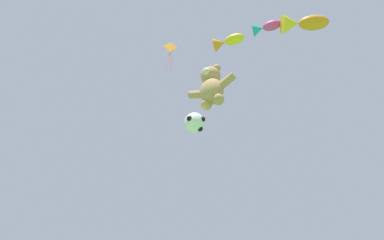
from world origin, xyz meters
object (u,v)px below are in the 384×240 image
at_px(soccer_ball_kite, 195,123).
at_px(diamond_kite, 170,50).
at_px(teddy_bear_kite, 211,86).
at_px(fish_kite_magenta, 265,28).
at_px(fish_kite_tangerine, 302,23).
at_px(fish_kite_goldfin, 227,42).

bearing_deg(soccer_ball_kite, diamond_kite, 179.74).
xyz_separation_m(teddy_bear_kite, fish_kite_magenta, (2.81, 1.22, 4.06)).
bearing_deg(fish_kite_tangerine, diamond_kite, -165.76).
distance_m(teddy_bear_kite, soccer_ball_kite, 2.04).
bearing_deg(fish_kite_magenta, fish_kite_goldfin, -157.86).
bearing_deg(soccer_ball_kite, fish_kite_tangerine, 18.44).
bearing_deg(teddy_bear_kite, diamond_kite, -177.87).
relative_size(fish_kite_magenta, diamond_kite, 0.66).
height_order(soccer_ball_kite, fish_kite_goldfin, fish_kite_goldfin).
height_order(fish_kite_magenta, diamond_kite, diamond_kite).
xyz_separation_m(teddy_bear_kite, fish_kite_tangerine, (4.56, 1.70, 3.59)).
height_order(fish_kite_goldfin, diamond_kite, diamond_kite).
bearing_deg(fish_kite_goldfin, teddy_bear_kite, -153.33).
relative_size(teddy_bear_kite, fish_kite_goldfin, 1.43).
bearing_deg(teddy_bear_kite, fish_kite_magenta, 23.58).
height_order(soccer_ball_kite, fish_kite_tangerine, fish_kite_tangerine).
bearing_deg(diamond_kite, teddy_bear_kite, 2.13).
height_order(soccer_ball_kite, fish_kite_magenta, fish_kite_magenta).
distance_m(fish_kite_goldfin, diamond_kite, 3.59).
bearing_deg(fish_kite_goldfin, soccer_ball_kite, -162.63).
relative_size(soccer_ball_kite, diamond_kite, 0.39).
xyz_separation_m(teddy_bear_kite, fish_kite_goldfin, (0.87, 0.44, 3.32)).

